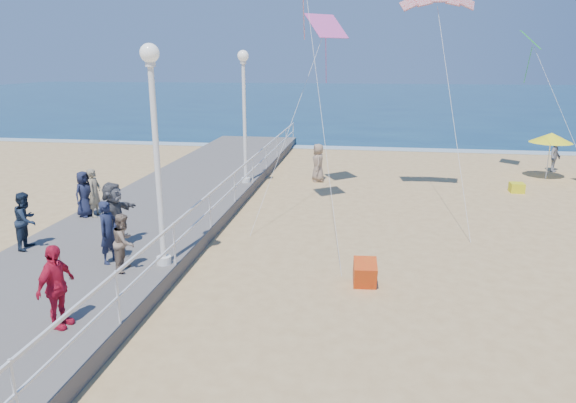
# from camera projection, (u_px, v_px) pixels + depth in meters

# --- Properties ---
(ground) EXTENTS (160.00, 160.00, 0.00)m
(ground) POSITION_uv_depth(u_px,v_px,m) (379.00, 292.00, 12.22)
(ground) COLOR tan
(ground) RESTS_ON ground
(ocean) EXTENTS (160.00, 90.00, 0.05)m
(ocean) POSITION_uv_depth(u_px,v_px,m) (370.00, 98.00, 74.15)
(ocean) COLOR #0D3250
(ocean) RESTS_ON ground
(surf_line) EXTENTS (160.00, 1.20, 0.04)m
(surf_line) POSITION_uv_depth(u_px,v_px,m) (373.00, 149.00, 31.75)
(surf_line) COLOR silver
(surf_line) RESTS_ON ground
(boardwalk) EXTENTS (5.00, 44.00, 0.40)m
(boardwalk) POSITION_uv_depth(u_px,v_px,m) (85.00, 266.00, 13.26)
(boardwalk) COLOR slate
(boardwalk) RESTS_ON ground
(railing) EXTENTS (0.05, 42.00, 0.55)m
(railing) POSITION_uv_depth(u_px,v_px,m) (174.00, 232.00, 12.62)
(railing) COLOR white
(railing) RESTS_ON boardwalk
(lamp_post_mid) EXTENTS (0.44, 0.44, 5.32)m
(lamp_post_mid) POSITION_uv_depth(u_px,v_px,m) (155.00, 135.00, 12.02)
(lamp_post_mid) COLOR white
(lamp_post_mid) RESTS_ON boardwalk
(lamp_post_far) EXTENTS (0.44, 0.44, 5.32)m
(lamp_post_far) POSITION_uv_depth(u_px,v_px,m) (244.00, 103.00, 20.60)
(lamp_post_far) COLOR white
(lamp_post_far) RESTS_ON boardwalk
(spectator_0) EXTENTS (0.51, 0.66, 1.60)m
(spectator_0) POSITION_uv_depth(u_px,v_px,m) (108.00, 232.00, 12.80)
(spectator_0) COLOR #1A203A
(spectator_0) RESTS_ON boardwalk
(spectator_1) EXTENTS (0.61, 0.74, 1.42)m
(spectator_1) POSITION_uv_depth(u_px,v_px,m) (124.00, 242.00, 12.38)
(spectator_1) COLOR #846E5B
(spectator_1) RESTS_ON boardwalk
(spectator_3) EXTENTS (0.51, 1.01, 1.66)m
(spectator_3) POSITION_uv_depth(u_px,v_px,m) (56.00, 287.00, 9.65)
(spectator_3) COLOR red
(spectator_3) RESTS_ON boardwalk
(spectator_4) EXTENTS (0.72, 0.86, 1.50)m
(spectator_4) POSITION_uv_depth(u_px,v_px,m) (84.00, 194.00, 16.64)
(spectator_4) COLOR #191E38
(spectator_4) RESTS_ON boardwalk
(spectator_5) EXTENTS (0.55, 1.71, 1.84)m
(spectator_5) POSITION_uv_depth(u_px,v_px,m) (114.00, 215.00, 13.77)
(spectator_5) COLOR #505155
(spectator_5) RESTS_ON boardwalk
(spectator_6) EXTENTS (0.41, 0.60, 1.59)m
(spectator_6) POSITION_uv_depth(u_px,v_px,m) (95.00, 193.00, 16.63)
(spectator_6) COLOR gray
(spectator_6) RESTS_ON boardwalk
(spectator_7) EXTENTS (0.71, 0.85, 1.56)m
(spectator_7) POSITION_uv_depth(u_px,v_px,m) (26.00, 220.00, 13.81)
(spectator_7) COLOR #1A2639
(spectator_7) RESTS_ON boardwalk
(beach_walker_a) EXTENTS (1.17, 1.31, 1.76)m
(beach_walker_a) POSITION_uv_depth(u_px,v_px,m) (556.00, 154.00, 25.13)
(beach_walker_a) COLOR #5A5A5F
(beach_walker_a) RESTS_ON ground
(beach_walker_c) EXTENTS (0.69, 0.93, 1.72)m
(beach_walker_c) POSITION_uv_depth(u_px,v_px,m) (318.00, 163.00, 23.16)
(beach_walker_c) COLOR gray
(beach_walker_c) RESTS_ON ground
(box_kite) EXTENTS (0.60, 0.75, 0.74)m
(box_kite) POSITION_uv_depth(u_px,v_px,m) (365.00, 275.00, 12.46)
(box_kite) COLOR red
(box_kite) RESTS_ON ground
(beach_umbrella) EXTENTS (1.90, 1.90, 2.14)m
(beach_umbrella) POSITION_uv_depth(u_px,v_px,m) (551.00, 138.00, 23.41)
(beach_umbrella) COLOR white
(beach_umbrella) RESTS_ON ground
(beach_chair_left) EXTENTS (0.55, 0.55, 0.40)m
(beach_chair_left) POSITION_uv_depth(u_px,v_px,m) (517.00, 188.00, 21.39)
(beach_chair_left) COLOR yellow
(beach_chair_left) RESTS_ON ground
(kite_diamond_pink) EXTENTS (1.74, 1.71, 0.94)m
(kite_diamond_pink) POSITION_uv_depth(u_px,v_px,m) (327.00, 26.00, 19.73)
(kite_diamond_pink) COLOR #D64EA4
(kite_diamond_green) EXTENTS (1.30, 1.48, 0.84)m
(kite_diamond_green) POSITION_uv_depth(u_px,v_px,m) (531.00, 40.00, 23.36)
(kite_diamond_green) COLOR green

